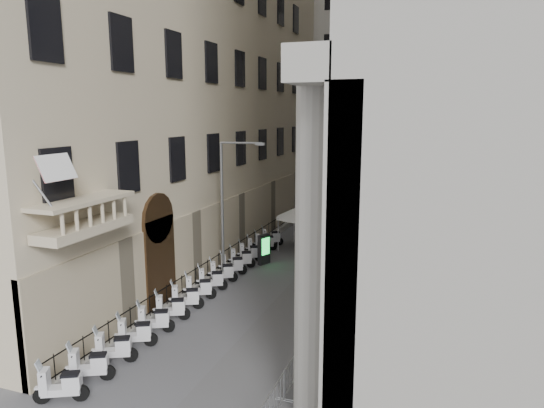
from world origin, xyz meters
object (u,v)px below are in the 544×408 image
Objects in this scene: scooter_0 at (63,402)px; pedestrian_b at (365,209)px; street_lamp at (227,199)px; pedestrian_a at (350,229)px; info_kiosk at (264,249)px; security_tent at (303,210)px.

pedestrian_b is at bearing -35.76° from scooter_0.
pedestrian_b is (4.94, 18.03, -3.60)m from street_lamp.
info_kiosk is at bearing 54.47° from pedestrian_a.
info_kiosk is 1.13× the size of pedestrian_a.
scooter_0 is at bearing 96.09° from pedestrian_b.
pedestrian_b is at bearing -98.06° from pedestrian_a.
scooter_0 is 31.36m from pedestrian_b.
street_lamp is at bearing 56.67° from pedestrian_a.
pedestrian_a reaches higher than scooter_0.
security_tent is at bearing 95.56° from info_kiosk.
scooter_0 is at bearing -96.32° from security_tent.
pedestrian_a is at bearing 105.37° from pedestrian_b.
security_tent is 2.05× the size of info_kiosk.
pedestrian_b reaches higher than info_kiosk.
pedestrian_b is (3.89, 15.00, 0.02)m from info_kiosk.
scooter_0 is 0.79× the size of info_kiosk.
info_kiosk is (1.01, 15.96, 0.96)m from scooter_0.
pedestrian_a is at bearing 84.13° from info_kiosk.
pedestrian_a is (2.68, 3.23, -1.81)m from security_tent.
street_lamp reaches higher than pedestrian_b.
security_tent is at bearing 91.05° from pedestrian_b.
security_tent is at bearing 65.40° from street_lamp.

